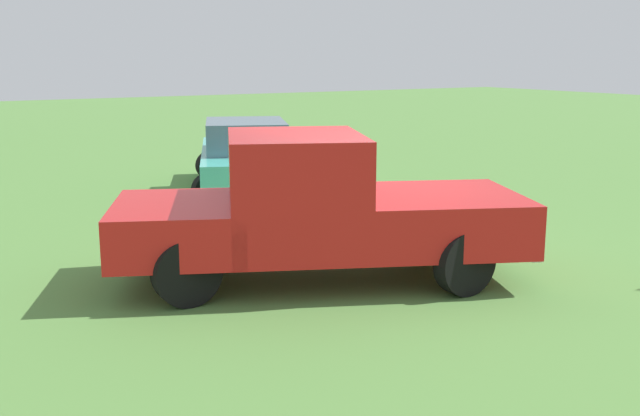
# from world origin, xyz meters

# --- Properties ---
(ground_plane) EXTENTS (80.00, 80.00, 0.00)m
(ground_plane) POSITION_xyz_m (0.00, 0.00, 0.00)
(ground_plane) COLOR #54843D
(pickup_truck) EXTENTS (5.30, 3.76, 1.81)m
(pickup_truck) POSITION_xyz_m (-0.98, -0.45, 0.93)
(pickup_truck) COLOR black
(pickup_truck) RESTS_ON ground_plane
(sedan_near) EXTENTS (3.46, 5.04, 1.45)m
(sedan_near) POSITION_xyz_m (0.98, 5.50, 0.66)
(sedan_near) COLOR black
(sedan_near) RESTS_ON ground_plane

